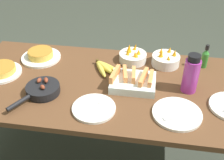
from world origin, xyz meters
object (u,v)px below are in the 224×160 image
Objects in this scene: banana_bunch at (104,67)px; melon_tray at (133,81)px; empty_plate_far_right at (94,108)px; hot_sauce_bottle at (205,58)px; frittata_plate_side at (41,55)px; empty_plate_near_front at (177,114)px; frittata_plate_center at (1,70)px; fruit_bowl_mango at (166,60)px; fruit_bowl_citrus at (133,56)px; skillet at (42,90)px; water_bottle at (191,74)px.

melon_tray reaches higher than banana_bunch.
hot_sauce_bottle is (0.63, 0.53, 0.06)m from empty_plate_far_right.
frittata_plate_side is at bearing 171.58° from banana_bunch.
frittata_plate_center is at bearing 168.63° from empty_plate_near_front.
empty_plate_far_right is at bearing -139.97° from hot_sauce_bottle.
hot_sauce_bottle is at bearing 2.42° from fruit_bowl_mango.
fruit_bowl_mango is at bearing 97.34° from empty_plate_near_front.
fruit_bowl_citrus reaches higher than banana_bunch.
empty_plate_near_front is at bearing -82.66° from fruit_bowl_mango.
fruit_bowl_mango reaches higher than banana_bunch.
empty_plate_near_front is (1.10, -0.22, -0.02)m from frittata_plate_center.
fruit_bowl_citrus reaches higher than empty_plate_near_front.
frittata_plate_side is 1.45× the size of fruit_bowl_citrus.
melon_tray is at bearing 136.11° from skillet.
hot_sauce_bottle is (1.29, 0.28, 0.05)m from frittata_plate_center.
empty_plate_far_right is at bearing -176.69° from empty_plate_near_front.
skillet is at bearing 164.42° from empty_plate_far_right.
hot_sauce_bottle is at bearing 67.25° from water_bottle.
banana_bunch is 1.05× the size of fruit_bowl_mango.
empty_plate_far_right is (-0.19, -0.25, -0.03)m from melon_tray.
water_bottle is (0.84, 0.17, 0.09)m from skillet.
hot_sauce_bottle is at bearing 0.04° from fruit_bowl_citrus.
empty_plate_far_right is 0.83m from hot_sauce_bottle.
skillet is at bearing -25.25° from frittata_plate_center.
banana_bunch is at bearing 163.62° from skillet.
empty_plate_near_front is (0.77, -0.06, -0.02)m from skillet.
empty_plate_near_front is at bearing -40.73° from melon_tray.
empty_plate_far_right is (-0.45, -0.03, 0.00)m from empty_plate_near_front.
hot_sauce_bottle reaches higher than empty_plate_near_front.
melon_tray is 0.54m from skillet.
frittata_plate_side is at bearing -176.12° from fruit_bowl_mango.
melon_tray is 0.34m from water_bottle.
melon_tray is 1.13× the size of empty_plate_far_right.
frittata_plate_center reaches higher than banana_bunch.
banana_bunch is at bearing 165.45° from water_bottle.
frittata_plate_center is (-0.85, 0.00, -0.01)m from melon_tray.
fruit_bowl_citrus is at bearing 37.92° from banana_bunch.
hot_sauce_bottle is at bearing 3.55° from frittata_plate_side.
frittata_plate_center is 1.18m from water_bottle.
empty_plate_near_front is 0.45m from empty_plate_far_right.
empty_plate_far_right is at bearing -20.63° from frittata_plate_center.
banana_bunch is at bearing 92.23° from empty_plate_far_right.
fruit_bowl_citrus is at bearing 142.52° from water_bottle.
water_bottle reaches higher than empty_plate_far_right.
frittata_plate_center is at bearing -167.62° from hot_sauce_bottle.
frittata_plate_side is at bearing 135.70° from empty_plate_far_right.
melon_tray is at bearing -35.89° from banana_bunch.
fruit_bowl_citrus is at bearing 6.15° from frittata_plate_side.
frittata_plate_side is 1.65× the size of hot_sauce_bottle.
banana_bunch is 0.72× the size of melon_tray.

